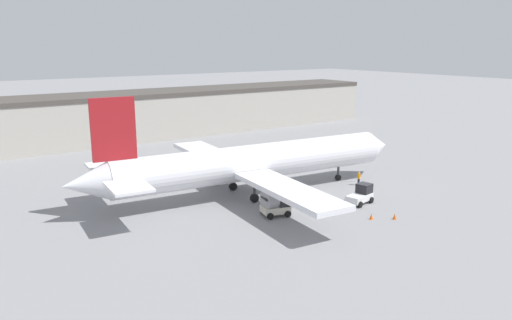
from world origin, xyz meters
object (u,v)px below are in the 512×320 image
object	(u,v)px
airplane	(248,163)
safety_cone_far	(371,216)
ground_crew_worker	(359,178)
baggage_tug	(361,195)
belt_loader_truck	(277,206)
safety_cone_near	(395,216)

from	to	relation	value
airplane	safety_cone_far	world-z (taller)	airplane
ground_crew_worker	baggage_tug	distance (m)	6.73
safety_cone_far	baggage_tug	bearing A→B (deg)	54.90
ground_crew_worker	belt_loader_truck	distance (m)	14.23
safety_cone_near	airplane	bearing A→B (deg)	116.10
airplane	safety_cone_far	size ratio (longest dim) A/B	69.97
safety_cone_far	belt_loader_truck	bearing A→B (deg)	137.45
baggage_tug	belt_loader_truck	xyz separation A→B (m)	(-9.24, 1.98, 0.01)
airplane	safety_cone_near	bearing A→B (deg)	-58.24
belt_loader_truck	safety_cone_near	bearing A→B (deg)	-27.08
airplane	ground_crew_worker	xyz separation A→B (m)	(12.58, -4.07, -2.68)
safety_cone_near	ground_crew_worker	bearing A→B (deg)	60.28
safety_cone_near	safety_cone_far	world-z (taller)	same
ground_crew_worker	safety_cone_far	bearing A→B (deg)	-117.79
ground_crew_worker	safety_cone_far	size ratio (longest dim) A/B	2.93
safety_cone_near	safety_cone_far	bearing A→B (deg)	145.47
airplane	safety_cone_far	xyz separation A→B (m)	(5.09, -12.82, -3.26)
belt_loader_truck	safety_cone_near	world-z (taller)	belt_loader_truck
baggage_tug	safety_cone_far	xyz separation A→B (m)	(-2.78, -3.95, -0.62)
ground_crew_worker	belt_loader_truck	world-z (taller)	belt_loader_truck
airplane	safety_cone_near	xyz separation A→B (m)	(6.88, -14.05, -3.26)
ground_crew_worker	baggage_tug	size ratio (longest dim) A/B	0.50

